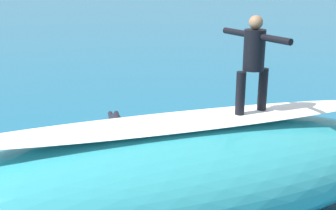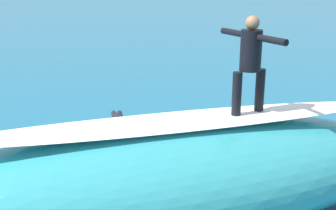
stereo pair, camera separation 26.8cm
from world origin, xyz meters
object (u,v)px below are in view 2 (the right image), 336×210
surfer_riding (250,58)px  surfer_paddling (119,122)px  surfboard_riding (247,115)px  surfboard_paddling (119,130)px

surfer_riding → surfer_paddling: 5.73m
surfboard_riding → surfer_riding: 0.98m
surfboard_paddling → surfer_paddling: bearing=-180.0°
surfer_riding → surfer_paddling: (2.93, -4.17, -2.63)m
surfer_riding → surfer_paddling: size_ratio=0.91×
surfboard_paddling → surfer_riding: bearing=22.7°
surfer_riding → surfer_paddling: surfer_riding is taller
surfer_riding → surfboard_paddling: (2.90, -4.03, -2.81)m
surfboard_paddling → surfer_paddling: 0.23m
surfboard_paddling → surfboard_riding: bearing=22.7°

